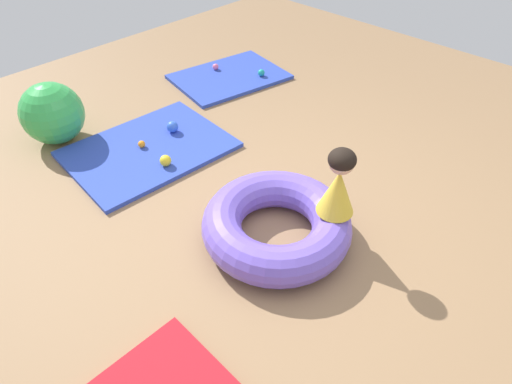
{
  "coord_description": "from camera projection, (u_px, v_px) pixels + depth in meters",
  "views": [
    {
      "loc": [
        -1.79,
        -1.42,
        2.33
      ],
      "look_at": [
        -0.1,
        0.21,
        0.32
      ],
      "focal_mm": 31.15,
      "sensor_mm": 36.0,
      "label": 1
    }
  ],
  "objects": [
    {
      "name": "play_ball_pink",
      "position": [
        216.0,
        67.0,
        5.17
      ],
      "size": [
        0.07,
        0.07,
        0.07
      ],
      "primitive_type": "sphere",
      "color": "pink",
      "rests_on": "gym_mat_near_left"
    },
    {
      "name": "play_ball_blue",
      "position": [
        173.0,
        127.0,
        4.15
      ],
      "size": [
        0.11,
        0.11,
        0.11
      ],
      "primitive_type": "sphere",
      "color": "blue",
      "rests_on": "gym_mat_center_rear"
    },
    {
      "name": "play_ball_yellow",
      "position": [
        166.0,
        161.0,
        3.76
      ],
      "size": [
        0.1,
        0.1,
        0.1
      ],
      "primitive_type": "sphere",
      "color": "yellow",
      "rests_on": "gym_mat_center_rear"
    },
    {
      "name": "child_in_yellow",
      "position": [
        339.0,
        183.0,
        2.85
      ],
      "size": [
        0.29,
        0.29,
        0.5
      ],
      "rotation": [
        0.0,
        0.0,
        3.0
      ],
      "color": "yellow",
      "rests_on": "inflatable_cushion"
    },
    {
      "name": "play_ball_orange",
      "position": [
        142.0,
        144.0,
        3.97
      ],
      "size": [
        0.06,
        0.06,
        0.06
      ],
      "primitive_type": "sphere",
      "color": "orange",
      "rests_on": "gym_mat_center_rear"
    },
    {
      "name": "gym_mat_near_left",
      "position": [
        229.0,
        77.0,
        5.1
      ],
      "size": [
        1.35,
        1.08,
        0.04
      ],
      "primitive_type": "cube",
      "rotation": [
        0.0,
        0.0,
        -0.19
      ],
      "color": "#2D47B7",
      "rests_on": "ground"
    },
    {
      "name": "gym_mat_center_rear",
      "position": [
        149.0,
        149.0,
        4.0
      ],
      "size": [
        1.45,
        1.13,
        0.04
      ],
      "primitive_type": "cube",
      "rotation": [
        0.0,
        0.0,
        -0.07
      ],
      "color": "#2D47B7",
      "rests_on": "ground"
    },
    {
      "name": "play_ball_teal",
      "position": [
        261.0,
        73.0,
        5.05
      ],
      "size": [
        0.08,
        0.08,
        0.08
      ],
      "primitive_type": "sphere",
      "color": "teal",
      "rests_on": "gym_mat_near_left"
    },
    {
      "name": "ground_plane",
      "position": [
        286.0,
        232.0,
        3.24
      ],
      "size": [
        8.0,
        8.0,
        0.0
      ],
      "primitive_type": "plane",
      "color": "#93704C"
    },
    {
      "name": "inflatable_cushion",
      "position": [
        277.0,
        224.0,
        3.1
      ],
      "size": [
        1.05,
        1.05,
        0.28
      ],
      "primitive_type": "torus",
      "color": "#7056D1",
      "rests_on": "ground"
    },
    {
      "name": "exercise_ball_large",
      "position": [
        52.0,
        113.0,
        3.98
      ],
      "size": [
        0.56,
        0.56,
        0.56
      ],
      "primitive_type": "sphere",
      "color": "green",
      "rests_on": "ground"
    }
  ]
}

